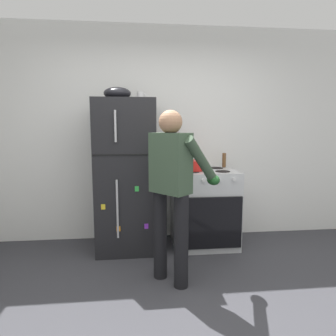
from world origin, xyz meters
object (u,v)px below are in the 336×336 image
refrigerator (126,176)px  stove_range (204,208)px  person_cook (173,182)px  red_pot (192,165)px  mixing_bowl (117,93)px  pepper_mill (224,160)px  coffee_mug (141,96)px

refrigerator → stove_range: 1.03m
person_cook → refrigerator: bearing=118.7°
red_pot → mixing_bowl: 1.20m
refrigerator → stove_range: (0.94, -0.01, -0.41)m
stove_range → person_cook: bearing=-120.5°
refrigerator → mixing_bowl: 0.95m
refrigerator → pepper_mill: bearing=9.2°
person_cook → pepper_mill: 1.30m
refrigerator → red_pot: 0.79m
person_cook → red_pot: size_ratio=4.47×
refrigerator → person_cook: size_ratio=1.10×
red_pot → pepper_mill: size_ratio=1.99×
red_pot → stove_range: bearing=13.9°
coffee_mug → pepper_mill: size_ratio=0.62×
stove_range → person_cook: (-0.49, -0.83, 0.49)m
coffee_mug → pepper_mill: coffee_mug is taller
pepper_mill → mixing_bowl: size_ratio=0.59×
stove_range → red_pot: size_ratio=2.63×
refrigerator → coffee_mug: size_ratio=15.70×
coffee_mug → refrigerator: bearing=-164.6°
stove_range → person_cook: size_ratio=0.59×
refrigerator → mixing_bowl: mixing_bowl is taller
stove_range → pepper_mill: pepper_mill is taller
pepper_mill → red_pot: bearing=-151.5°
red_pot → pepper_mill: bearing=28.5°
coffee_mug → mixing_bowl: size_ratio=0.36×
refrigerator → stove_range: size_ratio=1.87×
refrigerator → coffee_mug: (0.18, 0.05, 0.93)m
stove_range → person_cook: person_cook is taller
coffee_mug → mixing_bowl: (-0.26, -0.05, 0.02)m
stove_range → coffee_mug: 1.54m
stove_range → pepper_mill: bearing=35.0°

